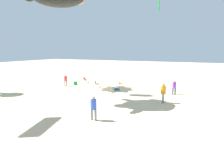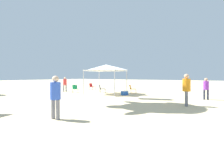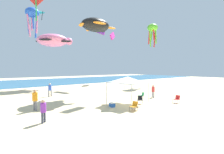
{
  "view_description": "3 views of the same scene",
  "coord_description": "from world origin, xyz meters",
  "px_view_note": "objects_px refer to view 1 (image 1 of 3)",
  "views": [
    {
      "loc": [
        -13.2,
        21.16,
        4.85
      ],
      "look_at": [
        -3.33,
        0.17,
        1.53
      ],
      "focal_mm": 30.09,
      "sensor_mm": 36.0,
      "label": 1
    },
    {
      "loc": [
        -12.9,
        15.32,
        1.77
      ],
      "look_at": [
        -2.8,
        0.63,
        1.65
      ],
      "focal_mm": 30.15,
      "sensor_mm": 36.0,
      "label": 2
    },
    {
      "loc": [
        -14.32,
        -11.66,
        3.74
      ],
      "look_at": [
        -2.0,
        3.22,
        2.7
      ],
      "focal_mm": 26.74,
      "sensor_mm": 36.0,
      "label": 3
    }
  ],
  "objects_px": {
    "canopy_tent": "(101,69)",
    "person_far_stroller": "(163,91)",
    "person_near_umbrella": "(66,79)",
    "cooler_box": "(117,89)",
    "folding_chair_right_of_tent": "(76,84)",
    "person_watching_sky": "(93,106)",
    "folding_chair_facing_ocean": "(85,79)",
    "folding_chair_left_of_tent": "(120,83)",
    "person_by_tent": "(174,86)",
    "folding_chair_near_cooler": "(97,84)"
  },
  "relations": [
    {
      "from": "folding_chair_right_of_tent",
      "to": "cooler_box",
      "type": "xyz_separation_m",
      "value": [
        -5.4,
        -0.89,
        -0.27
      ]
    },
    {
      "from": "folding_chair_left_of_tent",
      "to": "person_near_umbrella",
      "type": "bearing_deg",
      "value": 97.9
    },
    {
      "from": "canopy_tent",
      "to": "person_near_umbrella",
      "type": "height_order",
      "value": "canopy_tent"
    },
    {
      "from": "folding_chair_left_of_tent",
      "to": "person_by_tent",
      "type": "height_order",
      "value": "person_by_tent"
    },
    {
      "from": "folding_chair_right_of_tent",
      "to": "person_watching_sky",
      "type": "height_order",
      "value": "person_watching_sky"
    },
    {
      "from": "cooler_box",
      "to": "person_watching_sky",
      "type": "bearing_deg",
      "value": 104.53
    },
    {
      "from": "folding_chair_facing_ocean",
      "to": "folding_chair_left_of_tent",
      "type": "height_order",
      "value": "same"
    },
    {
      "from": "cooler_box",
      "to": "person_watching_sky",
      "type": "relative_size",
      "value": 0.38
    },
    {
      "from": "person_by_tent",
      "to": "folding_chair_facing_ocean",
      "type": "bearing_deg",
      "value": 128.62
    },
    {
      "from": "person_far_stroller",
      "to": "folding_chair_near_cooler",
      "type": "bearing_deg",
      "value": 57.43
    },
    {
      "from": "folding_chair_right_of_tent",
      "to": "person_by_tent",
      "type": "height_order",
      "value": "person_by_tent"
    },
    {
      "from": "person_watching_sky",
      "to": "person_far_stroller",
      "type": "height_order",
      "value": "person_far_stroller"
    },
    {
      "from": "person_watching_sky",
      "to": "folding_chair_facing_ocean",
      "type": "bearing_deg",
      "value": 129.01
    },
    {
      "from": "canopy_tent",
      "to": "folding_chair_facing_ocean",
      "type": "relative_size",
      "value": 4.58
    },
    {
      "from": "person_far_stroller",
      "to": "person_near_umbrella",
      "type": "relative_size",
      "value": 1.16
    },
    {
      "from": "folding_chair_left_of_tent",
      "to": "cooler_box",
      "type": "height_order",
      "value": "folding_chair_left_of_tent"
    },
    {
      "from": "folding_chair_left_of_tent",
      "to": "person_far_stroller",
      "type": "xyz_separation_m",
      "value": [
        -6.64,
        5.62,
        0.63
      ]
    },
    {
      "from": "canopy_tent",
      "to": "folding_chair_left_of_tent",
      "type": "xyz_separation_m",
      "value": [
        -1.58,
        -2.37,
        -2.06
      ]
    },
    {
      "from": "folding_chair_left_of_tent",
      "to": "person_far_stroller",
      "type": "bearing_deg",
      "value": -146.26
    },
    {
      "from": "person_watching_sky",
      "to": "person_by_tent",
      "type": "relative_size",
      "value": 1.1
    },
    {
      "from": "person_by_tent",
      "to": "folding_chair_right_of_tent",
      "type": "bearing_deg",
      "value": 146.24
    },
    {
      "from": "folding_chair_near_cooler",
      "to": "person_far_stroller",
      "type": "bearing_deg",
      "value": -157.49
    },
    {
      "from": "person_far_stroller",
      "to": "cooler_box",
      "type": "bearing_deg",
      "value": 52.59
    },
    {
      "from": "person_watching_sky",
      "to": "person_by_tent",
      "type": "height_order",
      "value": "person_watching_sky"
    },
    {
      "from": "person_near_umbrella",
      "to": "person_by_tent",
      "type": "bearing_deg",
      "value": 109.49
    },
    {
      "from": "folding_chair_near_cooler",
      "to": "person_by_tent",
      "type": "distance_m",
      "value": 9.85
    },
    {
      "from": "person_by_tent",
      "to": "person_near_umbrella",
      "type": "relative_size",
      "value": 0.99
    },
    {
      "from": "folding_chair_left_of_tent",
      "to": "cooler_box",
      "type": "distance_m",
      "value": 2.45
    },
    {
      "from": "folding_chair_near_cooler",
      "to": "person_watching_sky",
      "type": "xyz_separation_m",
      "value": [
        -5.76,
        10.52,
        0.57
      ]
    },
    {
      "from": "person_near_umbrella",
      "to": "cooler_box",
      "type": "bearing_deg",
      "value": 109.19
    },
    {
      "from": "folding_chair_near_cooler",
      "to": "cooler_box",
      "type": "xyz_separation_m",
      "value": [
        -3.23,
        0.75,
        -0.27
      ]
    },
    {
      "from": "person_far_stroller",
      "to": "person_by_tent",
      "type": "relative_size",
      "value": 1.17
    },
    {
      "from": "canopy_tent",
      "to": "folding_chair_left_of_tent",
      "type": "bearing_deg",
      "value": -123.66
    },
    {
      "from": "person_watching_sky",
      "to": "cooler_box",
      "type": "bearing_deg",
      "value": 108.3
    },
    {
      "from": "folding_chair_right_of_tent",
      "to": "folding_chair_near_cooler",
      "type": "distance_m",
      "value": 2.72
    },
    {
      "from": "folding_chair_facing_ocean",
      "to": "person_far_stroller",
      "type": "bearing_deg",
      "value": -115.34
    },
    {
      "from": "folding_chair_facing_ocean",
      "to": "cooler_box",
      "type": "distance_m",
      "value": 7.2
    },
    {
      "from": "folding_chair_facing_ocean",
      "to": "folding_chair_left_of_tent",
      "type": "relative_size",
      "value": 1.0
    },
    {
      "from": "folding_chair_right_of_tent",
      "to": "person_watching_sky",
      "type": "bearing_deg",
      "value": -110.86
    },
    {
      "from": "folding_chair_near_cooler",
      "to": "cooler_box",
      "type": "bearing_deg",
      "value": -147.35
    },
    {
      "from": "person_near_umbrella",
      "to": "person_far_stroller",
      "type": "bearing_deg",
      "value": 93.25
    },
    {
      "from": "person_watching_sky",
      "to": "canopy_tent",
      "type": "bearing_deg",
      "value": 119.19
    },
    {
      "from": "canopy_tent",
      "to": "folding_chair_left_of_tent",
      "type": "distance_m",
      "value": 3.51
    },
    {
      "from": "folding_chair_near_cooler",
      "to": "person_near_umbrella",
      "type": "distance_m",
      "value": 4.3
    },
    {
      "from": "folding_chair_left_of_tent",
      "to": "person_by_tent",
      "type": "xyz_separation_m",
      "value": [
        -7.14,
        1.75,
        0.47
      ]
    },
    {
      "from": "folding_chair_facing_ocean",
      "to": "folding_chair_right_of_tent",
      "type": "distance_m",
      "value": 4.09
    },
    {
      "from": "person_near_umbrella",
      "to": "canopy_tent",
      "type": "bearing_deg",
      "value": 111.21
    },
    {
      "from": "canopy_tent",
      "to": "person_far_stroller",
      "type": "bearing_deg",
      "value": 158.43
    },
    {
      "from": "folding_chair_left_of_tent",
      "to": "person_by_tent",
      "type": "relative_size",
      "value": 0.51
    },
    {
      "from": "folding_chair_facing_ocean",
      "to": "person_by_tent",
      "type": "xyz_separation_m",
      "value": [
        -13.12,
        2.41,
        0.47
      ]
    }
  ]
}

